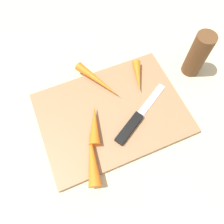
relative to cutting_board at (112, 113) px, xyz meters
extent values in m
plane|color=#C6B793|center=(0.00, 0.00, -0.01)|extent=(1.40, 1.40, 0.00)
cube|color=#99704C|center=(0.00, 0.00, 0.00)|extent=(0.36, 0.26, 0.01)
cube|color=#B7B7BC|center=(0.11, -0.01, 0.01)|extent=(0.10, 0.07, 0.00)
cube|color=black|center=(0.02, -0.06, 0.01)|extent=(0.09, 0.06, 0.01)
cone|color=orange|center=(-0.09, -0.09, 0.02)|extent=(0.06, 0.13, 0.03)
cone|color=orange|center=(0.10, 0.06, 0.02)|extent=(0.05, 0.10, 0.02)
cone|color=orange|center=(0.00, 0.09, 0.02)|extent=(0.09, 0.14, 0.02)
cone|color=orange|center=(-0.05, -0.02, 0.02)|extent=(0.06, 0.10, 0.03)
cylinder|color=brown|center=(0.26, 0.04, 0.06)|extent=(0.05, 0.05, 0.13)
camera|label=1|loc=(-0.09, -0.21, 0.50)|focal=34.79mm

